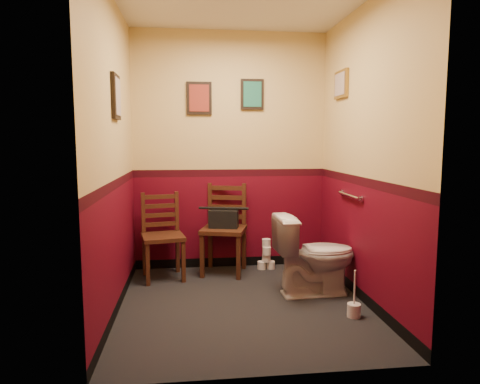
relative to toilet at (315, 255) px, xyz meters
name	(u,v)px	position (x,y,z in m)	size (l,w,h in m)	color
floor	(243,304)	(-0.72, -0.20, -0.38)	(2.20, 2.40, 0.00)	black
wall_back	(230,152)	(-0.72, 1.00, 0.97)	(2.20, 2.70, 0.00)	#510616
wall_front	(269,163)	(-0.72, -1.40, 0.97)	(2.20, 2.70, 0.00)	#510616
wall_left	(114,156)	(-1.82, -0.20, 0.97)	(2.40, 2.70, 0.00)	#510616
wall_right	(364,155)	(0.38, -0.20, 0.97)	(2.40, 2.70, 0.00)	#510616
grab_bar	(349,196)	(0.35, 0.05, 0.57)	(0.05, 0.56, 0.06)	silver
framed_print_back_a	(199,98)	(-1.07, 0.98, 1.57)	(0.28, 0.04, 0.36)	black
framed_print_back_b	(252,94)	(-0.47, 0.98, 1.62)	(0.26, 0.04, 0.34)	black
framed_print_left	(116,97)	(-1.80, -0.10, 1.47)	(0.04, 0.30, 0.38)	black
framed_print_right	(341,84)	(0.36, 0.40, 1.67)	(0.04, 0.34, 0.28)	olive
toilet	(315,255)	(0.00, 0.00, 0.00)	(0.44, 0.78, 0.76)	white
toilet_brush	(354,309)	(0.17, -0.58, -0.32)	(0.11, 0.11, 0.41)	silver
chair_left	(162,236)	(-1.49, 0.68, 0.08)	(0.50, 0.50, 0.92)	#432214
chair_right	(224,229)	(-0.81, 0.79, 0.12)	(0.57, 0.57, 0.99)	#432214
handbag	(224,219)	(-0.82, 0.75, 0.24)	(0.34, 0.23, 0.23)	black
tp_stack	(266,256)	(-0.32, 0.84, -0.23)	(0.20, 0.12, 0.35)	silver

